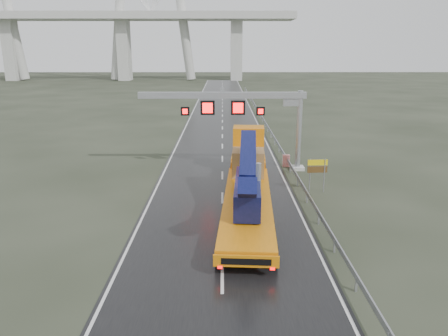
{
  "coord_description": "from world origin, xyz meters",
  "views": [
    {
      "loc": [
        0.02,
        -20.73,
        10.66
      ],
      "look_at": [
        0.11,
        6.77,
        3.2
      ],
      "focal_mm": 35.0,
      "sensor_mm": 36.0,
      "label": 1
    }
  ],
  "objects_px": {
    "exit_sign_pair": "(317,169)",
    "striped_barrier": "(286,161)",
    "sign_gantry": "(246,109)",
    "heavy_haul_truck": "(248,173)"
  },
  "relations": [
    {
      "from": "striped_barrier",
      "to": "sign_gantry",
      "type": "bearing_deg",
      "value": -162.94
    },
    {
      "from": "sign_gantry",
      "to": "heavy_haul_truck",
      "type": "xyz_separation_m",
      "value": [
        -0.21,
        -7.71,
        -3.72
      ]
    },
    {
      "from": "heavy_haul_truck",
      "to": "striped_barrier",
      "type": "bearing_deg",
      "value": 68.56
    },
    {
      "from": "exit_sign_pair",
      "to": "striped_barrier",
      "type": "relative_size",
      "value": 2.34
    },
    {
      "from": "sign_gantry",
      "to": "exit_sign_pair",
      "type": "height_order",
      "value": "sign_gantry"
    },
    {
      "from": "sign_gantry",
      "to": "exit_sign_pair",
      "type": "xyz_separation_m",
      "value": [
        5.17,
        -6.58,
        -3.76
      ]
    },
    {
      "from": "heavy_haul_truck",
      "to": "exit_sign_pair",
      "type": "height_order",
      "value": "heavy_haul_truck"
    },
    {
      "from": "sign_gantry",
      "to": "heavy_haul_truck",
      "type": "bearing_deg",
      "value": -91.55
    },
    {
      "from": "exit_sign_pair",
      "to": "heavy_haul_truck",
      "type": "bearing_deg",
      "value": -171.9
    },
    {
      "from": "exit_sign_pair",
      "to": "striped_barrier",
      "type": "height_order",
      "value": "exit_sign_pair"
    }
  ]
}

